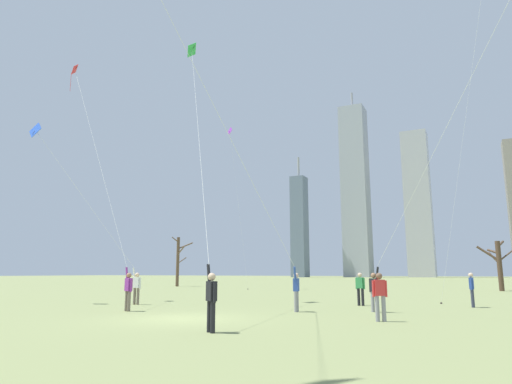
# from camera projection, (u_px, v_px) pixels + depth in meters

# --- Properties ---
(ground_plane) EXTENTS (400.00, 400.00, 0.00)m
(ground_plane) POSITION_uv_depth(u_px,v_px,m) (183.00, 319.00, 15.81)
(ground_plane) COLOR #848E56
(kite_flyer_midfield_right_orange) EXTENTS (2.96, 14.95, 17.17)m
(kite_flyer_midfield_right_orange) POSITION_uv_depth(u_px,v_px,m) (250.00, 195.00, 16.77)
(kite_flyer_midfield_right_orange) COLOR gray
(kite_flyer_midfield_right_orange) RESTS_ON ground
(kite_flyer_midfield_center_red) EXTENTS (9.37, 4.31, 15.03)m
(kite_flyer_midfield_center_red) POSITION_uv_depth(u_px,v_px,m) (120.00, 253.00, 20.14)
(kite_flyer_midfield_center_red) COLOR #726656
(kite_flyer_midfield_center_red) RESTS_ON ground
(kite_flyer_far_back_blue) EXTENTS (6.97, 2.50, 10.20)m
(kite_flyer_far_back_blue) POSITION_uv_depth(u_px,v_px,m) (119.00, 258.00, 23.34)
(kite_flyer_far_back_blue) COLOR #726656
(kite_flyer_far_back_blue) RESTS_ON ground
(kite_flyer_foreground_right_green) EXTENTS (8.65, 11.27, 15.94)m
(kite_flyer_foreground_right_green) POSITION_uv_depth(u_px,v_px,m) (205.00, 221.00, 14.90)
(kite_flyer_foreground_right_green) COLOR black
(kite_flyer_foreground_right_green) RESTS_ON ground
(kite_flyer_foreground_left_teal) EXTENTS (7.13, 5.55, 12.54)m
(kite_flyer_foreground_left_teal) POSITION_uv_depth(u_px,v_px,m) (410.00, 214.00, 17.22)
(kite_flyer_foreground_left_teal) COLOR gray
(kite_flyer_foreground_left_teal) RESTS_ON ground
(bystander_far_off_by_trees) EXTENTS (0.50, 0.28, 1.62)m
(bystander_far_off_by_trees) POSITION_uv_depth(u_px,v_px,m) (360.00, 287.00, 22.20)
(bystander_far_off_by_trees) COLOR black
(bystander_far_off_by_trees) RESTS_ON ground
(bystander_strolling_midfield) EXTENTS (0.22, 0.51, 1.62)m
(bystander_strolling_midfield) POSITION_uv_depth(u_px,v_px,m) (472.00, 288.00, 21.13)
(bystander_strolling_midfield) COLOR #33384C
(bystander_strolling_midfield) RESTS_ON ground
(bystander_watching_nearby) EXTENTS (0.47, 0.33, 1.62)m
(bystander_watching_nearby) POSITION_uv_depth(u_px,v_px,m) (380.00, 294.00, 15.07)
(bystander_watching_nearby) COLOR gray
(bystander_watching_nearby) RESTS_ON ground
(distant_kite_drifting_left_purple) EXTENTS (2.99, 0.88, 17.18)m
(distant_kite_drifting_left_purple) POSITION_uv_depth(u_px,v_px,m) (232.00, 145.00, 47.30)
(distant_kite_drifting_left_purple) COLOR purple
(distant_kite_drifting_left_purple) RESTS_ON ground
(bare_tree_rightmost) EXTENTS (3.27, 1.48, 4.56)m
(bare_tree_rightmost) POSITION_uv_depth(u_px,v_px,m) (498.00, 262.00, 40.03)
(bare_tree_rightmost) COLOR #4C3828
(bare_tree_rightmost) RESTS_ON ground
(bare_tree_center) EXTENTS (1.87, 2.75, 5.90)m
(bare_tree_center) POSITION_uv_depth(u_px,v_px,m) (178.00, 260.00, 53.34)
(bare_tree_center) COLOR brown
(bare_tree_center) RESTS_ON ground
(skyline_mid_tower_left) EXTENTS (9.25, 9.10, 71.05)m
(skyline_mid_tower_left) POSITION_uv_depth(u_px,v_px,m) (356.00, 190.00, 166.67)
(skyline_mid_tower_left) COLOR #9EA3AD
(skyline_mid_tower_left) RESTS_ON ground
(skyline_slender_spire) EXTENTS (9.00, 8.20, 52.80)m
(skyline_slender_spire) POSITION_uv_depth(u_px,v_px,m) (418.00, 203.00, 160.21)
(skyline_slender_spire) COLOR #B2B2B7
(skyline_slender_spire) RESTS_ON ground
(skyline_tall_tower) EXTENTS (5.21, 5.77, 44.40)m
(skyline_tall_tower) POSITION_uv_depth(u_px,v_px,m) (300.00, 226.00, 162.04)
(skyline_tall_tower) COLOR slate
(skyline_tall_tower) RESTS_ON ground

